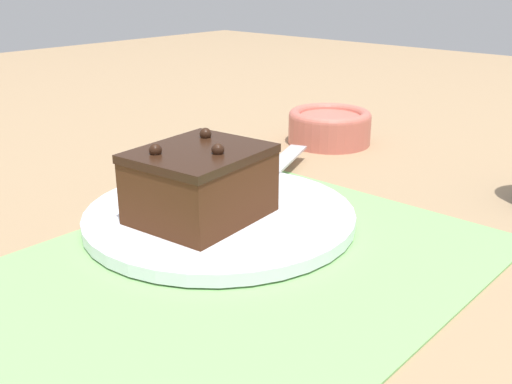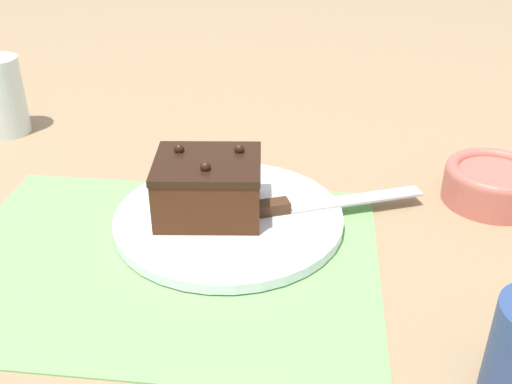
# 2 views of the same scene
# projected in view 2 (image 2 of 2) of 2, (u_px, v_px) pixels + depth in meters

# --- Properties ---
(ground_plane) EXTENTS (3.00, 3.00, 0.00)m
(ground_plane) POSITION_uv_depth(u_px,v_px,m) (164.00, 261.00, 0.65)
(ground_plane) COLOR #9E7F5B
(placemat_woven) EXTENTS (0.46, 0.34, 0.00)m
(placemat_woven) POSITION_uv_depth(u_px,v_px,m) (163.00, 260.00, 0.64)
(placemat_woven) COLOR #7AB266
(placemat_woven) RESTS_ON ground_plane
(cake_plate) EXTENTS (0.27, 0.27, 0.01)m
(cake_plate) POSITION_uv_depth(u_px,v_px,m) (229.00, 218.00, 0.70)
(cake_plate) COLOR white
(cake_plate) RESTS_ON placemat_woven
(chocolate_cake) EXTENTS (0.13, 0.11, 0.08)m
(chocolate_cake) POSITION_uv_depth(u_px,v_px,m) (208.00, 186.00, 0.69)
(chocolate_cake) COLOR #472614
(chocolate_cake) RESTS_ON cake_plate
(serving_knife) EXTENTS (0.24, 0.11, 0.01)m
(serving_knife) POSITION_uv_depth(u_px,v_px,m) (290.00, 206.00, 0.70)
(serving_knife) COLOR #472D19
(serving_knife) RESTS_ON cake_plate
(drinking_glass) EXTENTS (0.07, 0.07, 0.12)m
(drinking_glass) POSITION_uv_depth(u_px,v_px,m) (1.00, 96.00, 0.91)
(drinking_glass) COLOR silver
(drinking_glass) RESTS_ON ground_plane
(small_bowl) EXTENTS (0.12, 0.12, 0.05)m
(small_bowl) POSITION_uv_depth(u_px,v_px,m) (493.00, 183.00, 0.74)
(small_bowl) COLOR #C66656
(small_bowl) RESTS_ON ground_plane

